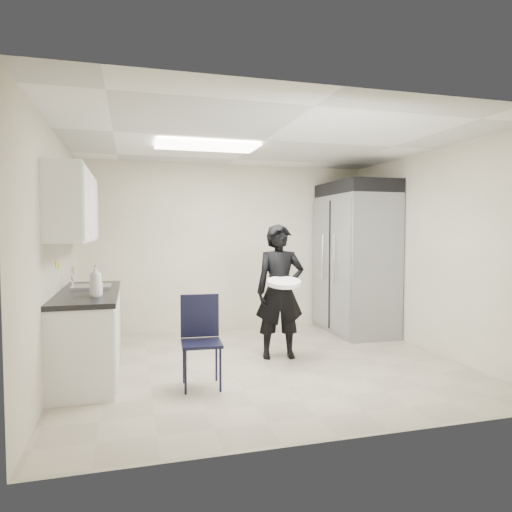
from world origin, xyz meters
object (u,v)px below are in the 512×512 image
object	(u,v)px
commercial_fridge	(355,264)
folding_chair	(201,343)
man_tuxedo	(280,291)
lower_counter	(89,335)

from	to	relation	value
commercial_fridge	folding_chair	bearing A→B (deg)	-145.16
folding_chair	man_tuxedo	distance (m)	1.42
lower_counter	folding_chair	world-z (taller)	folding_chair
commercial_fridge	folding_chair	xyz separation A→B (m)	(-2.66, -1.85, -0.61)
commercial_fridge	folding_chair	size ratio (longest dim) A/B	2.37
folding_chair	man_tuxedo	size ratio (longest dim) A/B	0.54
man_tuxedo	folding_chair	bearing A→B (deg)	-135.79
commercial_fridge	man_tuxedo	xyz separation A→B (m)	(-1.56, -1.03, -0.23)
commercial_fridge	folding_chair	world-z (taller)	commercial_fridge
commercial_fridge	man_tuxedo	bearing A→B (deg)	-146.64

